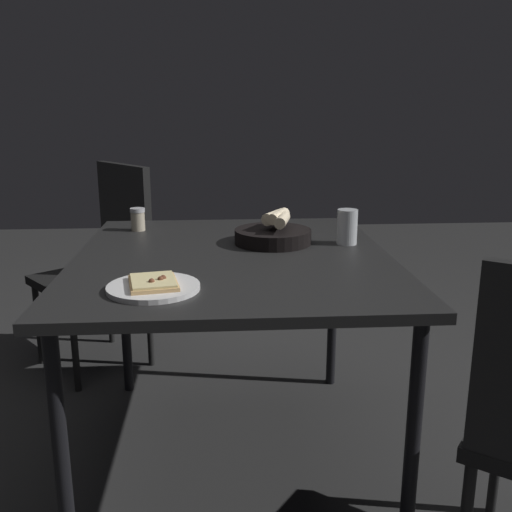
{
  "coord_description": "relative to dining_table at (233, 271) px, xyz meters",
  "views": [
    {
      "loc": [
        0.05,
        1.82,
        1.22
      ],
      "look_at": [
        -0.07,
        0.05,
        0.75
      ],
      "focal_mm": 40.44,
      "sensor_mm": 36.0,
      "label": 1
    }
  ],
  "objects": [
    {
      "name": "bread_basket",
      "position": [
        -0.15,
        -0.14,
        0.09
      ],
      "size": [
        0.27,
        0.27,
        0.11
      ],
      "color": "black",
      "rests_on": "dining_table"
    },
    {
      "name": "chair_far",
      "position": [
        0.57,
        -0.85,
        -0.16
      ],
      "size": [
        0.62,
        0.62,
        0.95
      ],
      "color": "black",
      "rests_on": "ground"
    },
    {
      "name": "beer_glass",
      "position": [
        -0.4,
        -0.12,
        0.11
      ],
      "size": [
        0.07,
        0.07,
        0.12
      ],
      "color": "silver",
      "rests_on": "dining_table"
    },
    {
      "name": "ground",
      "position": [
        0.0,
        0.0,
        -0.69
      ],
      "size": [
        8.0,
        8.0,
        0.0
      ],
      "primitive_type": "plane",
      "color": "#282828"
    },
    {
      "name": "pepper_shaker",
      "position": [
        0.35,
        -0.39,
        0.1
      ],
      "size": [
        0.06,
        0.06,
        0.09
      ],
      "color": "#BFB299",
      "rests_on": "dining_table"
    },
    {
      "name": "pizza_plate",
      "position": [
        0.22,
        0.36,
        0.07
      ],
      "size": [
        0.25,
        0.25,
        0.04
      ],
      "color": "white",
      "rests_on": "dining_table"
    },
    {
      "name": "dining_table",
      "position": [
        0.0,
        0.0,
        0.0
      ],
      "size": [
        1.02,
        1.17,
        0.75
      ],
      "color": "black",
      "rests_on": "ground"
    }
  ]
}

